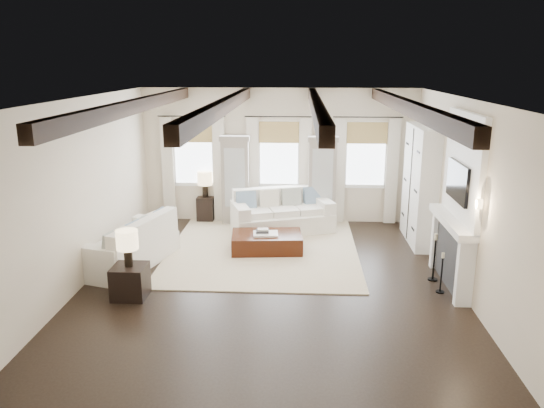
# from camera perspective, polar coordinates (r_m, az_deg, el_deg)

# --- Properties ---
(ground) EXTENTS (7.50, 7.50, 0.00)m
(ground) POSITION_cam_1_polar(r_m,az_deg,el_deg) (9.54, -0.18, -8.27)
(ground) COLOR black
(ground) RESTS_ON ground
(room_shell) EXTENTS (6.54, 7.54, 3.22)m
(room_shell) POSITION_cam_1_polar(r_m,az_deg,el_deg) (9.83, 4.48, 3.93)
(room_shell) COLOR beige
(room_shell) RESTS_ON ground
(area_rug) EXTENTS (3.86, 4.33, 0.02)m
(area_rug) POSITION_cam_1_polar(r_m,az_deg,el_deg) (11.08, -0.95, -4.84)
(area_rug) COLOR beige
(area_rug) RESTS_ON ground
(sofa_back) EXTENTS (2.45, 1.67, 0.96)m
(sofa_back) POSITION_cam_1_polar(r_m,az_deg,el_deg) (12.17, 1.05, -1.14)
(sofa_back) COLOR white
(sofa_back) RESTS_ON ground
(sofa_left) EXTENTS (1.55, 2.35, 0.93)m
(sofa_left) POSITION_cam_1_polar(r_m,az_deg,el_deg) (10.46, -14.84, -4.42)
(sofa_left) COLOR white
(sofa_left) RESTS_ON ground
(ottoman) EXTENTS (1.49, 1.01, 0.37)m
(ottoman) POSITION_cam_1_polar(r_m,az_deg,el_deg) (10.92, -0.57, -4.14)
(ottoman) COLOR black
(ottoman) RESTS_ON ground
(tray) EXTENTS (0.53, 0.42, 0.04)m
(tray) POSITION_cam_1_polar(r_m,az_deg,el_deg) (10.79, -0.69, -3.23)
(tray) COLOR white
(tray) RESTS_ON ottoman
(book_lower) EXTENTS (0.28, 0.22, 0.04)m
(book_lower) POSITION_cam_1_polar(r_m,az_deg,el_deg) (10.81, -1.05, -2.97)
(book_lower) COLOR #262628
(book_lower) RESTS_ON tray
(book_upper) EXTENTS (0.23, 0.19, 0.03)m
(book_upper) POSITION_cam_1_polar(r_m,az_deg,el_deg) (10.82, -0.98, -2.75)
(book_upper) COLOR beige
(book_upper) RESTS_ON book_lower
(side_table_front) EXTENTS (0.54, 0.54, 0.54)m
(side_table_front) POSITION_cam_1_polar(r_m,az_deg,el_deg) (9.13, -15.01, -8.06)
(side_table_front) COLOR black
(side_table_front) RESTS_ON ground
(lamp_front) EXTENTS (0.36, 0.36, 0.61)m
(lamp_front) POSITION_cam_1_polar(r_m,az_deg,el_deg) (8.89, -15.31, -3.96)
(lamp_front) COLOR black
(lamp_front) RESTS_ON side_table_front
(side_table_back) EXTENTS (0.40, 0.40, 0.60)m
(side_table_back) POSITION_cam_1_polar(r_m,az_deg,el_deg) (13.08, -7.13, -0.49)
(side_table_back) COLOR black
(side_table_back) RESTS_ON ground
(lamp_back) EXTENTS (0.36, 0.36, 0.62)m
(lamp_back) POSITION_cam_1_polar(r_m,az_deg,el_deg) (12.91, -7.24, 2.59)
(lamp_back) COLOR black
(lamp_back) RESTS_ON side_table_back
(candlestick_near) EXTENTS (0.14, 0.14, 0.71)m
(candlestick_near) POSITION_cam_1_polar(r_m,az_deg,el_deg) (9.43, 17.75, -7.39)
(candlestick_near) COLOR black
(candlestick_near) RESTS_ON ground
(candlestick_far) EXTENTS (0.18, 0.18, 0.87)m
(candlestick_far) POSITION_cam_1_polar(r_m,az_deg,el_deg) (9.87, 17.04, -5.89)
(candlestick_far) COLOR black
(candlestick_far) RESTS_ON ground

